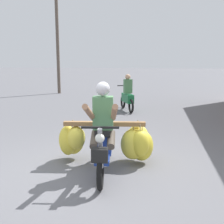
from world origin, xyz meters
The scene contains 4 objects.
ground_plane centered at (0.00, 0.00, 0.00)m, with size 120.00×120.00×0.00m, color slate.
motorbike_main_loaded centered at (0.31, 0.43, 0.49)m, with size 1.86×1.94×1.58m.
motorbike_distant_ahead_left centered at (0.04, 6.13, 0.57)m, with size 0.77×1.53×1.40m.
utility_pole centered at (-4.46, 11.24, 3.28)m, with size 0.18×0.18×6.55m, color brown.
Camera 1 is at (1.11, -4.53, 1.94)m, focal length 45.57 mm.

